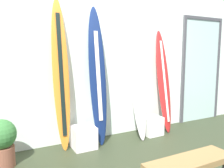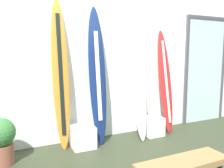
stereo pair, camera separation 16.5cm
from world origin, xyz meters
name	(u,v)px [view 1 (the left image)]	position (x,y,z in m)	size (l,w,h in m)	color
ground	(159,162)	(0.00, 0.00, -0.02)	(8.00, 8.00, 0.04)	#2F3723
wall_back	(114,56)	(0.00, 1.30, 1.40)	(7.20, 0.20, 2.80)	silver
surfboard_sunset	(61,76)	(-1.05, 1.02, 1.12)	(0.25, 0.31, 2.27)	orange
surfboard_navy	(98,77)	(-0.47, 0.98, 1.09)	(0.29, 0.38, 2.20)	navy
surfboard_ivory	(137,75)	(0.23, 0.91, 1.09)	(0.31, 0.55, 2.21)	silver
surfboard_crimson	(163,82)	(0.86, 0.96, 0.93)	(0.29, 0.42, 1.88)	red
display_block_left	(151,125)	(0.55, 0.89, 0.16)	(0.33, 0.33, 0.33)	white
display_block_center	(83,137)	(-0.76, 0.89, 0.17)	(0.35, 0.35, 0.33)	white
glass_door	(201,68)	(2.07, 1.18, 1.14)	(1.10, 0.06, 2.21)	silver
potted_plant	(1,142)	(-1.90, 0.80, 0.34)	(0.38, 0.38, 0.62)	brown
bench	(190,166)	(-0.37, -0.89, 0.40)	(0.93, 0.28, 0.47)	olive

